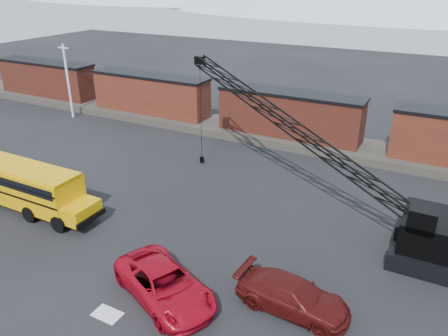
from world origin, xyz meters
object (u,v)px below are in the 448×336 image
Objects in this scene: red_pickup at (164,284)px; crawler_crane at (295,129)px; school_bus at (22,184)px; maroon_suv at (293,296)px.

crawler_crane is at bearing 14.90° from red_pickup.
school_bus is 18.80m from crawler_crane.
red_pickup is at bearing -12.68° from school_bus.
red_pickup is (13.85, -3.12, -0.92)m from school_bus.
maroon_suv is 0.25× the size of crawler_crane.
maroon_suv is at bearing -2.59° from school_bus.
red_pickup is 6.27m from maroon_suv.
school_bus reaches higher than maroon_suv.
school_bus is at bearing 90.26° from maroon_suv.
crawler_crane is at bearing 23.24° from maroon_suv.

